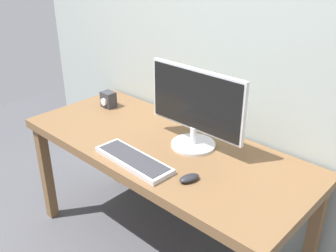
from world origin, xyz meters
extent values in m
plane|color=#4C4C51|center=(0.00, 0.00, 0.00)|extent=(6.00, 6.00, 0.00)
cube|color=brown|center=(0.00, 0.00, 0.72)|extent=(1.68, 0.71, 0.05)
cube|color=brown|center=(-0.79, -0.30, 0.35)|extent=(0.06, 0.06, 0.69)
cube|color=brown|center=(-0.79, 0.30, 0.35)|extent=(0.06, 0.06, 0.69)
cube|color=brown|center=(0.79, 0.30, 0.35)|extent=(0.06, 0.06, 0.69)
cylinder|color=silver|center=(0.14, 0.09, 0.75)|extent=(0.24, 0.24, 0.02)
cylinder|color=silver|center=(0.14, 0.09, 0.81)|extent=(0.04, 0.04, 0.09)
cube|color=silver|center=(0.14, 0.11, 1.01)|extent=(0.59, 0.02, 0.33)
cube|color=black|center=(0.14, 0.09, 1.01)|extent=(0.56, 0.01, 0.31)
cube|color=silver|center=(0.03, -0.24, 0.76)|extent=(0.45, 0.16, 0.03)
cube|color=#333338|center=(0.03, -0.24, 0.77)|extent=(0.42, 0.14, 0.00)
ellipsoid|color=#232328|center=(0.34, -0.18, 0.76)|extent=(0.08, 0.11, 0.03)
cube|color=#333338|center=(-0.62, 0.13, 0.80)|extent=(0.09, 0.07, 0.10)
cylinder|color=silver|center=(-0.62, 0.09, 0.79)|extent=(0.05, 0.01, 0.05)
camera|label=1|loc=(1.27, -1.32, 1.74)|focal=40.81mm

